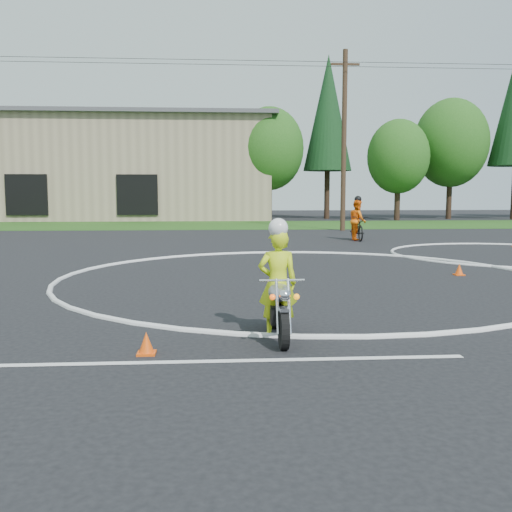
{
  "coord_description": "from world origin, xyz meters",
  "views": [
    {
      "loc": [
        -2.16,
        -11.0,
        2.11
      ],
      "look_at": [
        -1.53,
        -1.86,
        1.1
      ],
      "focal_mm": 40.0,
      "sensor_mm": 36.0,
      "label": 1
    }
  ],
  "objects": [
    {
      "name": "primary_motorcycle",
      "position": [
        -1.27,
        -2.9,
        0.46
      ],
      "size": [
        0.63,
        1.8,
        0.94
      ],
      "rotation": [
        0.0,
        0.0,
        0.01
      ],
      "color": "black",
      "rests_on": "ground"
    },
    {
      "name": "rider_second_grp",
      "position": [
        4.18,
        14.28,
        0.71
      ],
      "size": [
        0.74,
        2.09,
        2.0
      ],
      "rotation": [
        0.0,
        0.0,
        -0.01
      ],
      "color": "black",
      "rests_on": "ground"
    },
    {
      "name": "rider_primary_grp",
      "position": [
        -1.27,
        -2.76,
        0.85
      ],
      "size": [
        0.58,
        0.39,
        1.75
      ],
      "rotation": [
        0.0,
        0.0,
        0.01
      ],
      "color": "#C9E418",
      "rests_on": "ground"
    },
    {
      "name": "utility_poles",
      "position": [
        5.0,
        21.0,
        5.2
      ],
      "size": [
        41.6,
        1.12,
        10.0
      ],
      "color": "#473321",
      "rests_on": "ground"
    },
    {
      "name": "ground",
      "position": [
        0.0,
        0.0,
        0.0
      ],
      "size": [
        120.0,
        120.0,
        0.0
      ],
      "primitive_type": "plane",
      "color": "black",
      "rests_on": "ground"
    },
    {
      "name": "course_markings",
      "position": [
        2.17,
        4.35,
        0.01
      ],
      "size": [
        19.05,
        19.05,
        0.12
      ],
      "color": "silver",
      "rests_on": "ground"
    },
    {
      "name": "traffic_cones",
      "position": [
        4.1,
        2.99,
        0.14
      ],
      "size": [
        24.31,
        14.48,
        0.3
      ],
      "color": "#F4500C",
      "rests_on": "ground"
    },
    {
      "name": "warehouse",
      "position": [
        -18.0,
        39.99,
        4.16
      ],
      "size": [
        41.0,
        17.0,
        8.3
      ],
      "color": "tan",
      "rests_on": "ground"
    },
    {
      "name": "treeline",
      "position": [
        14.78,
        34.61,
        6.62
      ],
      "size": [
        38.2,
        8.1,
        14.52
      ],
      "color": "#382619",
      "rests_on": "ground"
    },
    {
      "name": "grass_strip",
      "position": [
        0.0,
        27.0,
        0.01
      ],
      "size": [
        120.0,
        10.0,
        0.02
      ],
      "primitive_type": "cube",
      "color": "#1E4714",
      "rests_on": "ground"
    }
  ]
}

